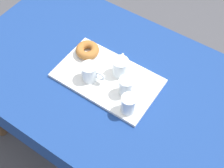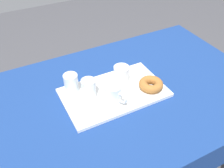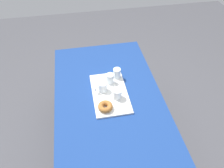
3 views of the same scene
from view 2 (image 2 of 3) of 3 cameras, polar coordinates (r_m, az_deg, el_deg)
The scene contains 8 objects.
dining_table at distance 1.25m, azimuth 1.26°, elevation -5.74°, with size 1.45×0.88×0.72m.
serving_tray at distance 1.19m, azimuth 0.47°, elevation -1.97°, with size 0.48×0.29×0.02m, color white.
tea_mug_left at distance 1.21m, azimuth 2.03°, elevation 2.03°, with size 0.11×0.07×0.09m.
tea_mug_right at distance 1.11m, azimuth 0.27°, elevation -2.33°, with size 0.07×0.11×0.09m.
water_glass_near at distance 1.13m, azimuth -5.29°, elevation -1.20°, with size 0.07×0.07×0.09m.
water_glass_far at distance 1.17m, azimuth -9.23°, elevation -0.05°, with size 0.07×0.07×0.09m.
donut_plate_left at distance 1.21m, azimuth 8.72°, elevation -0.95°, with size 0.12×0.12×0.01m, color white.
sugar_donut_left at distance 1.19m, azimuth 8.84°, elevation -0.08°, with size 0.12×0.12×0.04m, color #A3662D.
Camera 2 is at (-0.43, -0.77, 1.52)m, focal length 40.30 mm.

